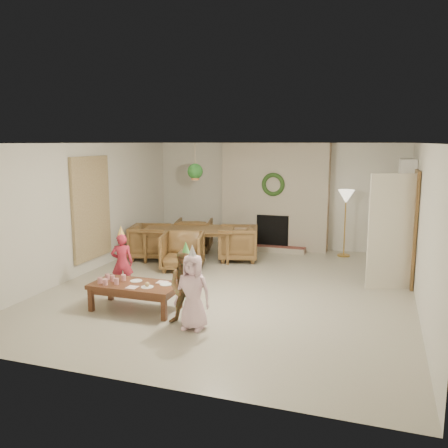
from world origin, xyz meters
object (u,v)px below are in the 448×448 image
at_px(dining_chair_left, 150,242).
at_px(dining_chair_near, 183,251).
at_px(child_red, 122,263).
at_px(child_pink, 193,292).
at_px(dining_chair_right, 238,243).
at_px(dining_table, 189,244).
at_px(child_plaid, 186,288).
at_px(coffee_table_top, 135,286).
at_px(dining_chair_far, 194,235).

bearing_deg(dining_chair_left, dining_chair_near, -135.00).
height_order(dining_chair_near, child_red, child_red).
bearing_deg(child_red, dining_chair_left, -100.21).
bearing_deg(child_pink, dining_chair_right, 98.42).
relative_size(dining_table, dining_chair_near, 2.34).
bearing_deg(child_plaid, dining_chair_right, 86.58).
bearing_deg(dining_chair_left, dining_table, -90.00).
relative_size(dining_chair_left, child_pink, 0.79).
bearing_deg(coffee_table_top, dining_table, 97.90).
bearing_deg(dining_chair_near, child_red, -118.76).
xyz_separation_m(dining_chair_near, child_pink, (1.34, -2.73, 0.15)).
bearing_deg(dining_chair_left, child_red, -178.71).
distance_m(dining_chair_right, child_plaid, 3.71).
distance_m(dining_chair_near, coffee_table_top, 2.34).
distance_m(dining_chair_far, child_red, 3.25).
bearing_deg(dining_chair_right, coffee_table_top, -24.03).
distance_m(coffee_table_top, child_pink, 1.19).
xyz_separation_m(dining_chair_near, dining_chair_left, (-1.03, 0.61, 0.00)).
distance_m(coffee_table_top, child_plaid, 1.01).
bearing_deg(child_pink, dining_table, 114.20).
xyz_separation_m(dining_table, dining_chair_far, (-0.21, 0.82, 0.04)).
bearing_deg(dining_chair_far, coffee_table_top, 85.04).
xyz_separation_m(dining_chair_near, dining_chair_right, (0.82, 1.08, 0.00)).
bearing_deg(dining_chair_right, child_plaid, -8.48).
bearing_deg(dining_chair_left, child_pink, -158.91).
bearing_deg(dining_chair_far, child_pink, 97.64).
height_order(dining_table, child_pink, child_pink).
xyz_separation_m(child_plaid, child_pink, (0.15, -0.13, -0.01)).
xyz_separation_m(coffee_table_top, child_pink, (1.11, -0.41, 0.14)).
height_order(coffee_table_top, child_pink, child_pink).
xyz_separation_m(dining_chair_far, dining_chair_left, (-0.61, -1.03, 0.00)).
bearing_deg(dining_chair_near, dining_chair_left, 135.00).
bearing_deg(child_pink, child_red, 147.90).
distance_m(dining_table, child_pink, 3.88).
relative_size(dining_table, child_red, 1.92).
bearing_deg(dining_chair_near, child_pink, -78.10).
distance_m(dining_chair_right, coffee_table_top, 3.46).
distance_m(dining_table, dining_chair_far, 0.85).
relative_size(dining_chair_left, coffee_table_top, 0.62).
bearing_deg(dining_chair_far, dining_chair_left, 45.00).
bearing_deg(dining_chair_left, dining_chair_far, -45.00).
distance_m(dining_table, child_plaid, 3.71).
height_order(dining_table, dining_chair_right, dining_chair_right).
bearing_deg(dining_chair_right, dining_table, -90.00).
xyz_separation_m(dining_table, child_red, (-0.21, -2.42, 0.16)).
distance_m(dining_chair_right, child_red, 2.96).
height_order(dining_chair_right, child_red, child_red).
distance_m(dining_chair_left, coffee_table_top, 3.20).
height_order(dining_chair_right, child_plaid, child_plaid).
relative_size(dining_chair_near, dining_chair_left, 1.00).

